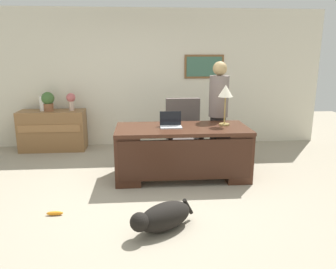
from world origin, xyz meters
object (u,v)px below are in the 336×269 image
desk (182,150)px  vase_with_flowers (71,100)px  dog_toy_ball (178,206)px  dog_toy_bone (55,213)px  credenza (53,130)px  desk_lamp (226,93)px  armchair (184,133)px  laptop (171,123)px  vase_empty (42,104)px  potted_plant (48,100)px  dog_lying (162,217)px  person_standing (218,112)px

desk → vase_with_flowers: vase_with_flowers is taller
dog_toy_ball → dog_toy_bone: dog_toy_ball is taller
credenza → desk_lamp: 3.48m
armchair → dog_toy_ball: size_ratio=12.19×
laptop → armchair: bearing=69.4°
dog_toy_ball → laptop: bearing=89.5°
armchair → desk_lamp: (0.53, -0.74, 0.78)m
credenza → vase_with_flowers: 0.71m
laptop → vase_empty: 2.82m
desk → desk_lamp: bearing=10.7°
desk → dog_toy_ball: (-0.18, -1.07, -0.38)m
dog_toy_bone → potted_plant: bearing=104.9°
laptop → desk_lamp: bearing=3.8°
dog_lying → laptop: laptop is taller
person_standing → desk_lamp: person_standing is taller
desk → potted_plant: potted_plant is taller
armchair → vase_empty: armchair is taller
desk → laptop: 0.45m
desk → dog_toy_ball: size_ratio=22.34×
armchair → dog_lying: armchair is taller
desk → vase_with_flowers: bearing=139.3°
vase_with_flowers → dog_toy_bone: size_ratio=1.73×
credenza → dog_lying: credenza is taller
dog_lying → desk_lamp: desk_lamp is taller
credenza → vase_with_flowers: (0.39, 0.00, 0.60)m
person_standing → potted_plant: (-3.05, 1.08, 0.08)m
desk → armchair: (0.13, 0.86, 0.05)m
vase_empty → potted_plant: bearing=0.0°
person_standing → vase_with_flowers: size_ratio=5.17×
person_standing → desk_lamp: 0.60m
dog_lying → person_standing: bearing=63.3°
desk → desk_lamp: (0.66, 0.13, 0.84)m
vase_with_flowers → potted_plant: potted_plant is taller
dog_toy_bone → vase_with_flowers: bearing=96.3°
credenza → desk_lamp: desk_lamp is taller
laptop → potted_plant: size_ratio=0.89×
laptop → dog_toy_bone: bearing=-141.7°
desk_lamp → potted_plant: desk_lamp is taller
person_standing → dog_toy_bone: 2.99m
vase_empty → desk_lamp: bearing=-26.2°
desk_lamp → dog_toy_ball: 1.90m
credenza → laptop: laptop is taller
laptop → potted_plant: bearing=144.0°
credenza → dog_toy_ball: 3.50m
credenza → person_standing: (3.00, -1.08, 0.51)m
credenza → laptop: (2.16, -1.60, 0.45)m
dog_lying → desk_lamp: bearing=57.4°
vase_empty → dog_toy_ball: bearing=-49.9°
dog_lying → dog_toy_ball: size_ratio=8.20×
desk_lamp → potted_plant: size_ratio=1.71×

